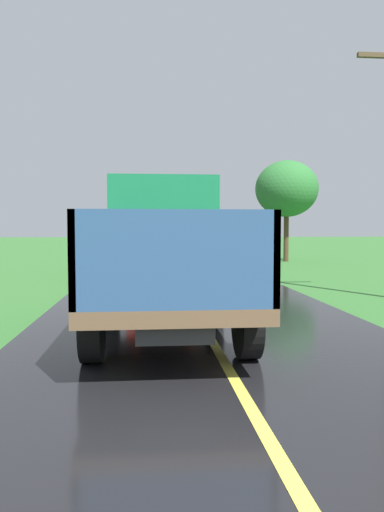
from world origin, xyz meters
The scene contains 3 objects.
banana_truck_near centered at (-0.70, 8.91, 1.47)m, with size 2.38×5.82×2.80m.
banana_truck_far centered at (-0.58, 20.07, 1.47)m, with size 2.38×5.81×2.80m.
roadside_tree_near_left centered at (6.69, 26.52, 4.04)m, with size 3.47×3.47×5.61m.
Camera 1 is at (-1.01, -0.10, 1.88)m, focal length 34.17 mm.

